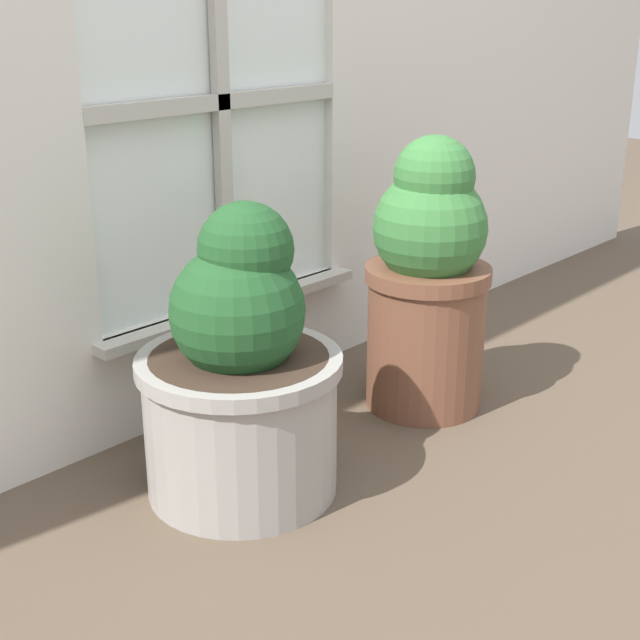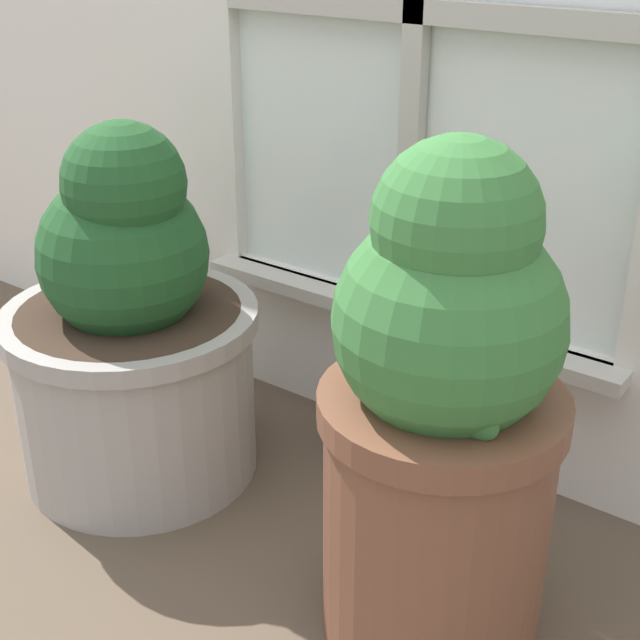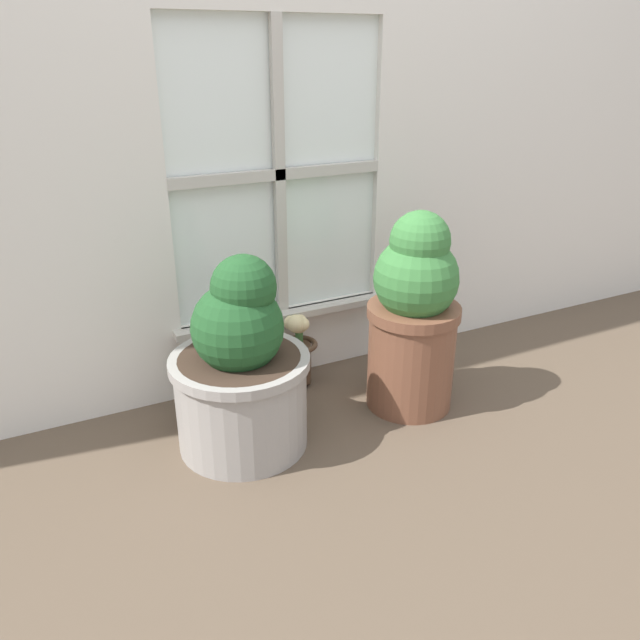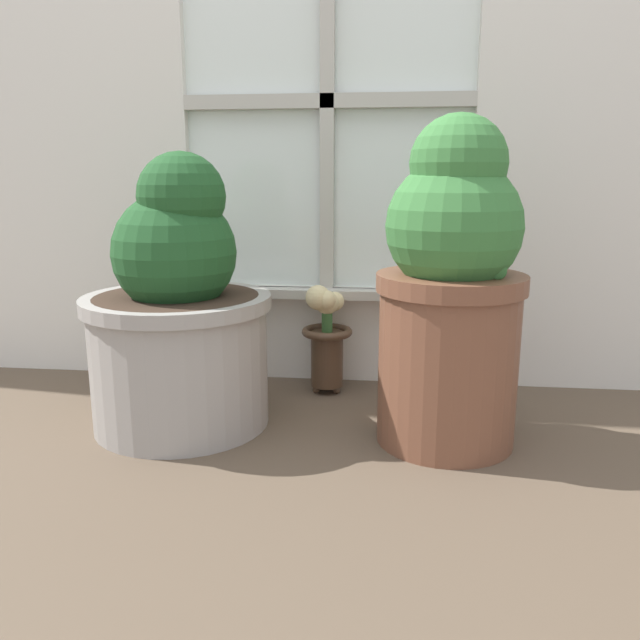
# 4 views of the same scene
# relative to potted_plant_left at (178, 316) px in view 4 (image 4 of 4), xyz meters

# --- Properties ---
(ground_plane) EXTENTS (10.00, 10.00, 0.00)m
(ground_plane) POSITION_rel_potted_plant_left_xyz_m (0.29, -0.19, -0.25)
(ground_plane) COLOR brown
(potted_plant_left) EXTENTS (0.41, 0.41, 0.60)m
(potted_plant_left) POSITION_rel_potted_plant_left_xyz_m (0.00, 0.00, 0.00)
(potted_plant_left) COLOR #9E9993
(potted_plant_left) RESTS_ON ground_plane
(potted_plant_right) EXTENTS (0.30, 0.30, 0.67)m
(potted_plant_right) POSITION_rel_potted_plant_left_xyz_m (0.59, -0.03, 0.08)
(potted_plant_right) COLOR brown
(potted_plant_right) RESTS_ON ground_plane
(flower_vase) EXTENTS (0.13, 0.13, 0.29)m
(flower_vase) POSITION_rel_potted_plant_left_xyz_m (0.30, 0.25, -0.09)
(flower_vase) COLOR #473323
(flower_vase) RESTS_ON ground_plane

